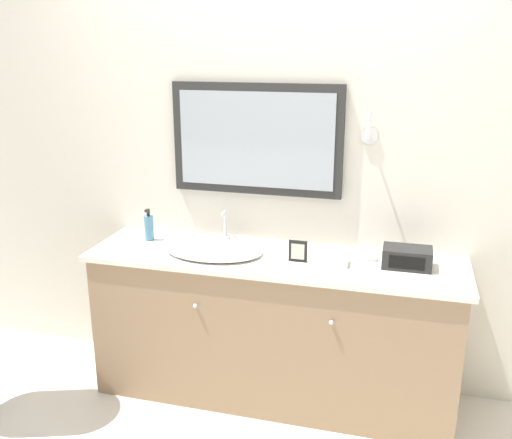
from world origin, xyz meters
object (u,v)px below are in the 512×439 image
(sink_basin, at_px, (214,249))
(appliance_box, at_px, (407,258))
(picture_frame, at_px, (298,251))
(soap_bottle, at_px, (149,227))

(sink_basin, height_order, appliance_box, sink_basin)
(sink_basin, distance_m, picture_frame, 0.47)
(soap_bottle, relative_size, picture_frame, 1.63)
(soap_bottle, distance_m, appliance_box, 1.45)
(soap_bottle, height_order, appliance_box, soap_bottle)
(soap_bottle, xyz_separation_m, appliance_box, (1.44, -0.04, -0.03))
(sink_basin, relative_size, picture_frame, 4.66)
(sink_basin, height_order, picture_frame, sink_basin)
(soap_bottle, height_order, picture_frame, soap_bottle)
(picture_frame, bearing_deg, sink_basin, 177.83)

